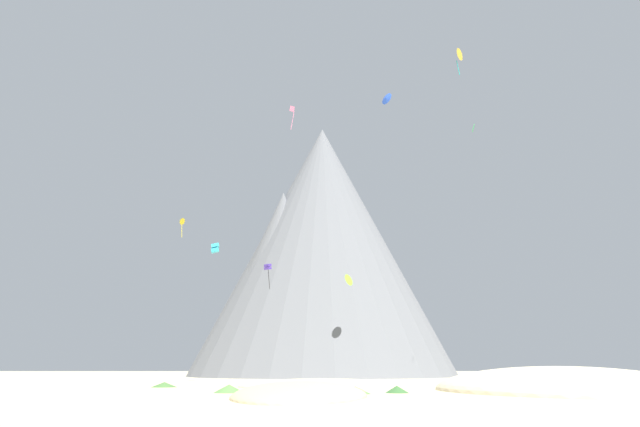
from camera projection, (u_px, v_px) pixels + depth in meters
name	position (u px, v px, depth m)	size (l,w,h in m)	color
ground_plane	(368.00, 400.00, 34.92)	(400.00, 400.00, 0.00)	beige
dune_foreground_left	(301.00, 396.00, 40.20)	(21.26, 9.90, 2.11)	#C6B284
dune_foreground_right	(322.00, 387.00, 56.77)	(17.83, 9.98, 1.80)	#CCBA8E
dune_midground	(558.00, 392.00, 46.44)	(25.82, 19.02, 4.31)	beige
bush_near_left	(495.00, 385.00, 53.03)	(1.46, 1.46, 0.75)	#477238
bush_near_right	(229.00, 389.00, 45.05)	(2.59, 2.59, 0.67)	#568442
bush_low_patch	(164.00, 385.00, 56.64)	(2.71, 2.71, 0.53)	#477238
bush_ridge_crest	(397.00, 389.00, 44.67)	(1.99, 1.99, 0.59)	#386633
bush_scatter_east	(355.00, 390.00, 43.14)	(2.51, 2.51, 0.59)	#568442
rock_massif	(315.00, 251.00, 124.52)	(71.28, 71.28, 59.03)	slate
kite_cyan_mid	(215.00, 248.00, 79.53)	(1.36, 1.28, 1.44)	#33BCDB
kite_blue_high	(386.00, 98.00, 69.30)	(1.48, 1.67, 1.63)	blue
kite_yellow_high	(182.00, 222.00, 95.17)	(1.06, 1.32, 3.52)	yellow
kite_gold_high	(459.00, 55.00, 62.84)	(1.12, 1.23, 3.47)	gold
kite_lime_mid	(348.00, 280.00, 94.00)	(2.01, 2.19, 2.09)	#8CD133
kite_pink_high	(292.00, 113.00, 73.90)	(0.75, 0.52, 3.47)	pink
kite_indigo_mid	(268.00, 267.00, 85.46)	(1.22, 1.26, 4.07)	#5138B2
kite_green_high	(473.00, 128.00, 89.25)	(0.62, 0.85, 1.22)	green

